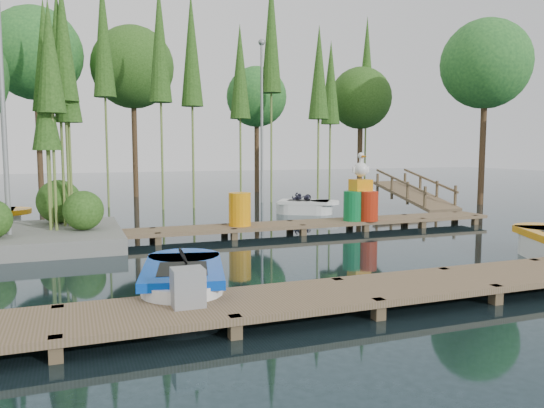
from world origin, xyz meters
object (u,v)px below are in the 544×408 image
object	(u,v)px
boat_blue	(183,284)
utility_cabinet	(188,287)
yellow_barrel	(240,209)
drum_cluster	(362,200)

from	to	relation	value
boat_blue	utility_cabinet	size ratio (longest dim) A/B	5.57
boat_blue	yellow_barrel	bearing A→B (deg)	76.89
utility_cabinet	boat_blue	bearing A→B (deg)	81.51
boat_blue	drum_cluster	world-z (taller)	drum_cluster
utility_cabinet	drum_cluster	xyz separation A→B (m)	(6.73, 6.85, 0.33)
utility_cabinet	yellow_barrel	world-z (taller)	yellow_barrel
drum_cluster	boat_blue	bearing A→B (deg)	-139.80
boat_blue	drum_cluster	distance (m)	8.57
boat_blue	drum_cluster	xyz separation A→B (m)	(6.53, 5.52, 0.63)
utility_cabinet	yellow_barrel	bearing A→B (deg)	67.32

